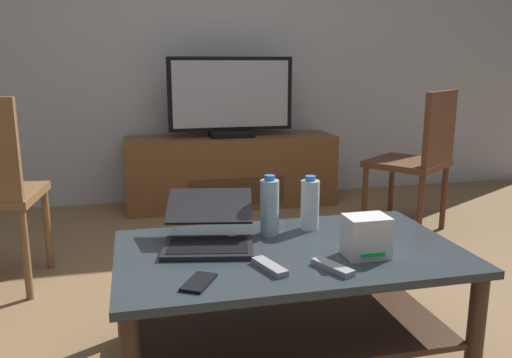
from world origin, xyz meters
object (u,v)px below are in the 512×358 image
coffee_table (289,283)px  water_bottle_far (310,204)px  tv_remote (333,267)px  television (231,99)px  cell_phone (199,282)px  dining_chair (420,155)px  water_bottle_near (270,207)px  soundbar_remote (270,267)px  router_box (366,236)px  laptop (209,230)px  media_cabinet (231,171)px

coffee_table → water_bottle_far: 0.35m
coffee_table → tv_remote: size_ratio=7.74×
television → cell_phone: size_ratio=6.74×
dining_chair → water_bottle_far: size_ratio=4.22×
dining_chair → cell_phone: 2.17m
dining_chair → water_bottle_near: size_ratio=3.91×
soundbar_remote → water_bottle_near: bearing=57.4°
water_bottle_near → cell_phone: bearing=-129.4°
router_box → tv_remote: size_ratio=0.93×
coffee_table → television: (0.20, 2.17, 0.52)m
television → laptop: 2.13m
coffee_table → water_bottle_near: 0.30m
media_cabinet → router_box: bearing=-89.0°
media_cabinet → tv_remote: size_ratio=10.02×
laptop → router_box: laptop is taller
media_cabinet → tv_remote: bearing=-92.8°
tv_remote → water_bottle_far: bearing=57.4°
cell_phone → tv_remote: size_ratio=0.88×
router_box → water_bottle_far: (-0.09, 0.33, 0.03)m
coffee_table → cell_phone: bearing=-147.9°
media_cabinet → water_bottle_far: bearing=-91.5°
water_bottle_near → router_box: bearing=-48.9°
router_box → television: bearing=91.0°
water_bottle_far → cell_phone: size_ratio=1.57×
soundbar_remote → tv_remote: bearing=-32.3°
coffee_table → dining_chair: dining_chair is taller
dining_chair → router_box: bearing=-126.5°
laptop → router_box: bearing=-25.3°
coffee_table → water_bottle_near: size_ratio=5.22×
cell_phone → television: bearing=107.0°
media_cabinet → water_bottle_far: water_bottle_far is taller
dining_chair → router_box: 1.70m
laptop → cell_phone: bearing=-103.6°
water_bottle_near → cell_phone: water_bottle_near is taller
television → soundbar_remote: (-0.32, -2.33, -0.38)m
television → water_bottle_far: (-0.05, -1.96, -0.28)m
laptop → soundbar_remote: size_ratio=2.67×
water_bottle_far → router_box: bearing=-74.7°
tv_remote → soundbar_remote: same height
media_cabinet → laptop: size_ratio=3.75×
television → soundbar_remote: bearing=-97.7°
television → water_bottle_near: size_ratio=3.98×
coffee_table → soundbar_remote: (-0.12, -0.17, 0.14)m
laptop → water_bottle_far: bearing=11.9°
water_bottle_near → soundbar_remote: 0.37m
water_bottle_near → dining_chair: bearing=39.6°
media_cabinet → dining_chair: (1.05, -0.95, 0.25)m
television → router_box: size_ratio=6.36×
water_bottle_near → soundbar_remote: (-0.09, -0.34, -0.10)m
media_cabinet → television: size_ratio=1.70×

